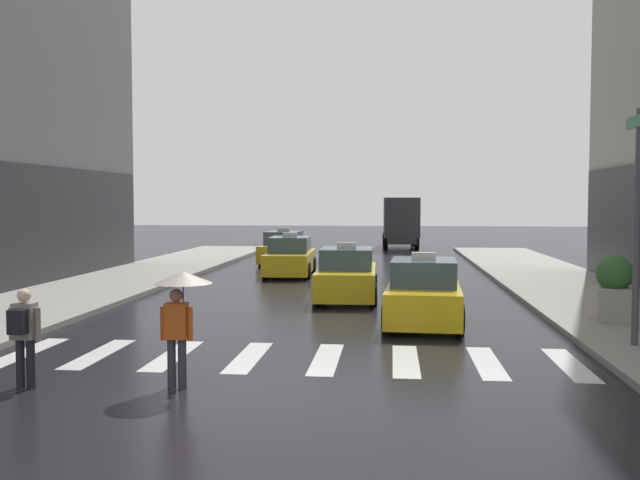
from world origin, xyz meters
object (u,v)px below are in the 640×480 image
(pedestrian_with_backpack, at_px, (24,330))
(planter_near_corner, at_px, (614,290))
(taxi_third, at_px, (290,258))
(taxi_second, at_px, (347,276))
(box_truck, at_px, (400,220))
(pedestrian_with_umbrella, at_px, (181,297))
(taxi_lead, at_px, (423,294))
(taxi_fourth, at_px, (284,249))

(pedestrian_with_backpack, bearing_deg, planter_near_corner, 31.80)
(taxi_third, relative_size, pedestrian_with_backpack, 2.78)
(taxi_second, height_order, box_truck, box_truck)
(planter_near_corner, bearing_deg, box_truck, 99.76)
(taxi_third, bearing_deg, box_truck, 74.87)
(taxi_second, xyz_separation_m, pedestrian_with_umbrella, (-2.03, -10.94, 0.79))
(taxi_lead, distance_m, pedestrian_with_umbrella, 8.04)
(taxi_lead, bearing_deg, planter_near_corner, 0.86)
(pedestrian_with_umbrella, relative_size, planter_near_corner, 1.21)
(taxi_fourth, height_order, pedestrian_with_backpack, taxi_fourth)
(planter_near_corner, bearing_deg, pedestrian_with_umbrella, -142.62)
(taxi_third, distance_m, taxi_fourth, 5.49)
(taxi_second, bearing_deg, planter_near_corner, -30.52)
(taxi_second, height_order, planter_near_corner, taxi_second)
(taxi_lead, height_order, planter_near_corner, taxi_lead)
(taxi_lead, xyz_separation_m, pedestrian_with_backpack, (-6.82, -7.08, 0.25))
(taxi_third, bearing_deg, taxi_second, -67.77)
(pedestrian_with_backpack, relative_size, planter_near_corner, 1.03)
(box_truck, height_order, pedestrian_with_backpack, box_truck)
(taxi_fourth, bearing_deg, planter_near_corner, -56.47)
(box_truck, xyz_separation_m, pedestrian_with_backpack, (-6.58, -35.92, -0.88))
(pedestrian_with_umbrella, bearing_deg, taxi_third, 92.54)
(box_truck, bearing_deg, pedestrian_with_backpack, -100.38)
(taxi_fourth, distance_m, box_truck, 13.78)
(taxi_fourth, relative_size, planter_near_corner, 2.88)
(taxi_second, height_order, pedestrian_with_backpack, taxi_second)
(taxi_fourth, bearing_deg, taxi_third, -78.52)
(taxi_lead, relative_size, pedestrian_with_umbrella, 2.38)
(box_truck, height_order, pedestrian_with_umbrella, box_truck)
(taxi_fourth, bearing_deg, pedestrian_with_umbrella, -85.36)
(taxi_fourth, xyz_separation_m, planter_near_corner, (10.85, -16.37, 0.15))
(taxi_third, height_order, pedestrian_with_backpack, taxi_third)
(box_truck, bearing_deg, pedestrian_with_umbrella, -96.44)
(taxi_second, distance_m, taxi_fourth, 12.89)
(pedestrian_with_backpack, bearing_deg, box_truck, 79.62)
(taxi_lead, height_order, taxi_fourth, same)
(box_truck, bearing_deg, taxi_fourth, -115.45)
(box_truck, xyz_separation_m, planter_near_corner, (4.95, -28.77, -0.98))
(taxi_lead, relative_size, taxi_fourth, 1.00)
(taxi_third, bearing_deg, taxi_lead, -65.48)
(taxi_second, height_order, taxi_third, same)
(pedestrian_with_backpack, height_order, planter_near_corner, planter_near_corner)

